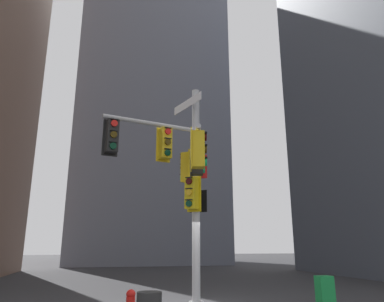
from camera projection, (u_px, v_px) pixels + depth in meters
building_mid_block at (148, 134)px, 40.81m from camera, size 14.94×14.94×28.24m
signal_pole_assembly at (182, 170)px, 11.12m from camera, size 3.48×3.15×7.03m
newspaper_box at (325, 293)px, 10.23m from camera, size 0.45×0.36×0.93m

